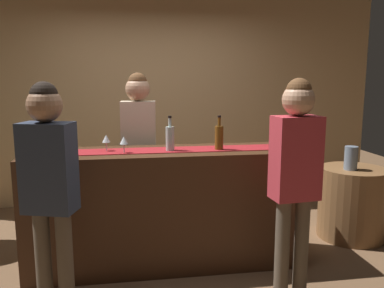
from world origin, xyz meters
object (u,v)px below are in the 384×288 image
wine_bottle_clear (170,138)px  customer_browsing (49,177)px  wine_bottle_amber (219,137)px  customer_sipping (295,166)px  round_side_table (352,203)px  wine_glass_mid_counter (65,139)px  wine_glass_far_end (106,139)px  vase_on_side_table (351,158)px  bartender (139,138)px  wine_glass_near_customer (124,141)px

wine_bottle_clear → customer_browsing: customer_browsing is taller
wine_bottle_amber → customer_sipping: customer_sipping is taller
round_side_table → wine_glass_mid_counter: bearing=-175.3°
wine_glass_far_end → vase_on_side_table: 2.43m
wine_bottle_clear → wine_glass_mid_counter: (-0.88, 0.10, -0.01)m
customer_sipping → customer_browsing: 1.73m
vase_on_side_table → customer_sipping: bearing=-137.2°
wine_glass_far_end → wine_bottle_amber: bearing=-5.0°
wine_bottle_clear → vase_on_side_table: size_ratio=1.26×
customer_sipping → bartender: bearing=125.8°
wine_glass_mid_counter → wine_glass_far_end: (0.34, -0.04, 0.00)m
customer_sipping → vase_on_side_table: (1.01, 0.93, -0.16)m
wine_glass_near_customer → bartender: bartender is taller
wine_glass_far_end → wine_bottle_clear: bearing=-6.7°
round_side_table → vase_on_side_table: bearing=-146.2°
wine_bottle_amber → bartender: 0.93m
wine_glass_far_end → round_side_table: wine_glass_far_end is taller
wine_bottle_amber → wine_glass_mid_counter: wine_bottle_amber is taller
round_side_table → wine_bottle_amber: bearing=-166.8°
wine_glass_mid_counter → vase_on_side_table: size_ratio=0.60×
wine_glass_mid_counter → bartender: bartender is taller
wine_bottle_clear → wine_glass_near_customer: (-0.39, -0.05, -0.01)m
wine_bottle_clear → wine_bottle_amber: 0.43m
wine_glass_mid_counter → customer_sipping: size_ratio=0.09×
wine_glass_near_customer → customer_browsing: (-0.49, -0.59, -0.14)m
customer_sipping → vase_on_side_table: bearing=37.4°
wine_glass_mid_counter → vase_on_side_table: 2.76m
wine_bottle_amber → wine_glass_far_end: wine_bottle_amber is taller
wine_glass_far_end → customer_browsing: (-0.34, -0.70, -0.14)m
customer_sipping → vase_on_side_table: 1.38m
wine_bottle_clear → customer_browsing: 1.09m
bartender → round_side_table: bartender is taller
wine_glass_mid_counter → bartender: 0.81m
bartender → vase_on_side_table: (2.12, -0.33, -0.20)m
customer_browsing → round_side_table: (2.82, 0.97, -0.64)m
wine_bottle_amber → wine_glass_near_customer: bearing=-178.0°
wine_bottle_clear → bartender: 0.67m
wine_glass_far_end → customer_sipping: customer_sipping is taller
wine_glass_mid_counter → vase_on_side_table: (2.74, 0.18, -0.29)m
wine_glass_near_customer → bartender: size_ratio=0.08×
wine_glass_near_customer → round_side_table: (2.33, 0.38, -0.78)m
wine_glass_mid_counter → vase_on_side_table: bearing=3.7°
wine_bottle_amber → vase_on_side_table: (1.44, 0.30, -0.29)m
customer_sipping → round_side_table: bearing=36.8°
wine_glass_mid_counter → customer_browsing: (0.00, -0.74, -0.14)m
bartender → customer_browsing: size_ratio=1.04×
wine_bottle_amber → wine_glass_mid_counter: 1.31m
round_side_table → customer_sipping: bearing=-137.7°
wine_glass_near_customer → customer_sipping: (1.25, -0.60, -0.12)m
wine_glass_near_customer → wine_glass_far_end: (-0.15, 0.11, 0.00)m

